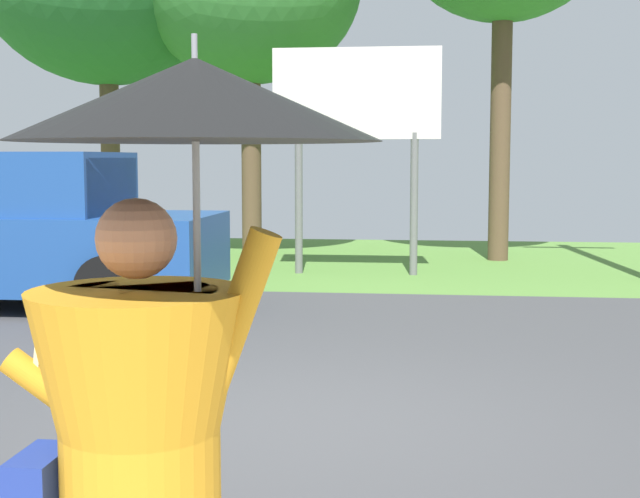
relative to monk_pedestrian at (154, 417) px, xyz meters
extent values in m
cube|color=#424244|center=(-0.16, 5.60, -1.15)|extent=(40.00, 8.00, 0.10)
cube|color=#59893A|center=(-0.16, 13.60, -1.15)|extent=(40.00, 8.00, 0.10)
cylinder|color=orange|center=(-0.04, 0.00, 0.03)|extent=(0.44, 0.44, 0.65)
sphere|color=tan|center=(-0.04, 0.00, 0.49)|extent=(0.22, 0.22, 0.22)
cylinder|color=orange|center=(0.24, 0.00, 0.30)|extent=(0.24, 0.09, 0.45)
cylinder|color=orange|center=(-0.30, 0.02, 0.06)|extent=(0.29, 0.08, 0.24)
cylinder|color=gray|center=(0.13, 0.00, 0.53)|extent=(0.02, 0.02, 0.75)
cone|color=black|center=(0.13, 0.00, 0.86)|extent=(0.99, 0.99, 0.22)
cylinder|color=gray|center=(0.13, 0.00, 0.98)|extent=(0.02, 0.02, 0.10)
cube|color=beige|center=(-0.34, 0.05, 0.16)|extent=(0.02, 0.11, 0.16)
cube|color=#1E478C|center=(-4.44, 8.11, -0.42)|extent=(5.20, 2.00, 0.90)
cube|color=#1E478C|center=(-3.94, 8.11, 0.33)|extent=(1.80, 1.84, 0.90)
cube|color=#2D3842|center=(-3.09, 8.11, 0.33)|extent=(0.10, 1.70, 0.77)
cylinder|color=black|center=(-2.74, 9.11, -0.72)|extent=(0.76, 0.28, 0.76)
cylinder|color=black|center=(-2.74, 7.11, -0.72)|extent=(0.76, 0.28, 0.76)
cylinder|color=slate|center=(-1.30, 11.62, 0.00)|extent=(0.12, 0.12, 2.20)
cylinder|color=slate|center=(0.50, 11.62, 0.00)|extent=(0.12, 0.12, 2.20)
cube|color=silver|center=(-0.40, 11.62, 1.70)|extent=(2.60, 0.10, 1.40)
cylinder|color=brown|center=(1.96, 13.88, 1.25)|extent=(0.36, 0.36, 4.69)
cylinder|color=brown|center=(-5.31, 14.27, 0.83)|extent=(0.36, 0.36, 3.85)
cylinder|color=brown|center=(-2.50, 13.90, 0.75)|extent=(0.36, 0.36, 3.69)
camera|label=1|loc=(0.75, -2.33, 0.71)|focal=50.48mm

